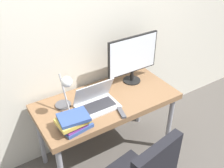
{
  "coord_description": "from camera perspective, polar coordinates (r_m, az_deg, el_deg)",
  "views": [
    {
      "loc": [
        -1.04,
        -1.41,
        2.27
      ],
      "look_at": [
        0.04,
        0.29,
        0.94
      ],
      "focal_mm": 42.0,
      "sensor_mm": 36.0,
      "label": 1
    }
  ],
  "objects": [
    {
      "name": "desk_lamp",
      "position": [
        2.26,
        -10.1,
        -1.16
      ],
      "size": [
        0.15,
        0.28,
        0.39
      ],
      "color": "#4C4C51",
      "rests_on": "desk"
    },
    {
      "name": "monitor",
      "position": [
        2.67,
        4.53,
        5.93
      ],
      "size": [
        0.58,
        0.19,
        0.51
      ],
      "color": "black",
      "rests_on": "desk"
    },
    {
      "name": "tv_remote",
      "position": [
        2.35,
        2.09,
        -6.22
      ],
      "size": [
        0.07,
        0.16,
        0.02
      ],
      "color": "#4C4C51",
      "rests_on": "desk"
    },
    {
      "name": "laptop",
      "position": [
        2.41,
        -3.44,
        -3.84
      ],
      "size": [
        0.38,
        0.25,
        0.25
      ],
      "color": "silver",
      "rests_on": "desk"
    },
    {
      "name": "desk",
      "position": [
        2.57,
        -1.12,
        -4.66
      ],
      "size": [
        1.38,
        0.65,
        0.76
      ],
      "color": "brown",
      "rests_on": "ground_plane"
    },
    {
      "name": "wall_back",
      "position": [
        2.56,
        -5.92,
        10.9
      ],
      "size": [
        8.0,
        0.05,
        2.6
      ],
      "color": "beige",
      "rests_on": "ground_plane"
    },
    {
      "name": "book_stack",
      "position": [
        2.19,
        -8.34,
        -8.13
      ],
      "size": [
        0.29,
        0.22,
        0.13
      ],
      "color": "#334C8C",
      "rests_on": "desk"
    }
  ]
}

